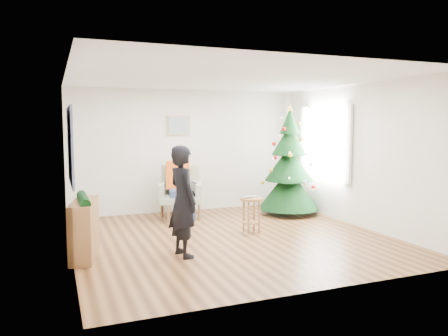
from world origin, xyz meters
name	(u,v)px	position (x,y,z in m)	size (l,w,h in m)	color
floor	(232,238)	(0.00, 0.00, 0.00)	(5.00, 5.00, 0.00)	brown
ceiling	(232,78)	(0.00, 0.00, 2.60)	(5.00, 5.00, 0.00)	white
wall_back	(187,151)	(0.00, 2.50, 1.30)	(5.00, 5.00, 0.00)	silver
wall_front	(319,176)	(0.00, -2.50, 1.30)	(5.00, 5.00, 0.00)	silver
wall_left	(69,164)	(-2.50, 0.00, 1.30)	(5.00, 5.00, 0.00)	silver
wall_right	(358,155)	(2.50, 0.00, 1.30)	(5.00, 5.00, 0.00)	silver
window_panel	(325,142)	(2.47, 1.00, 1.50)	(0.04, 1.30, 1.40)	white
curtains	(324,143)	(2.44, 1.00, 1.50)	(0.05, 1.75, 1.50)	white
christmas_tree	(289,165)	(1.85, 1.37, 1.03)	(1.26, 1.26, 2.28)	#3F2816
stool	(251,215)	(0.45, 0.20, 0.31)	(0.41, 0.41, 0.61)	brown
laptop	(252,197)	(0.45, 0.20, 0.62)	(0.33, 0.21, 0.03)	silver
armchair	(180,199)	(-0.37, 1.80, 0.39)	(0.97, 0.94, 1.04)	gray
seated_person	(180,183)	(-0.39, 1.74, 0.70)	(0.55, 0.72, 1.36)	navy
standing_man	(183,201)	(-1.02, -0.67, 0.79)	(0.57, 0.38, 1.58)	black
game_controller	(195,182)	(-0.86, -0.70, 1.05)	(0.04, 0.13, 0.04)	white
console	(84,229)	(-2.33, -0.21, 0.40)	(0.30, 1.00, 0.80)	brown
garland	(83,200)	(-2.33, -0.21, 0.82)	(0.14, 0.14, 0.90)	black
tapestry	(70,146)	(-2.46, 0.30, 1.55)	(0.03, 1.50, 1.15)	black
framed_picture	(179,125)	(-0.20, 2.46, 1.85)	(0.52, 0.05, 0.42)	tan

